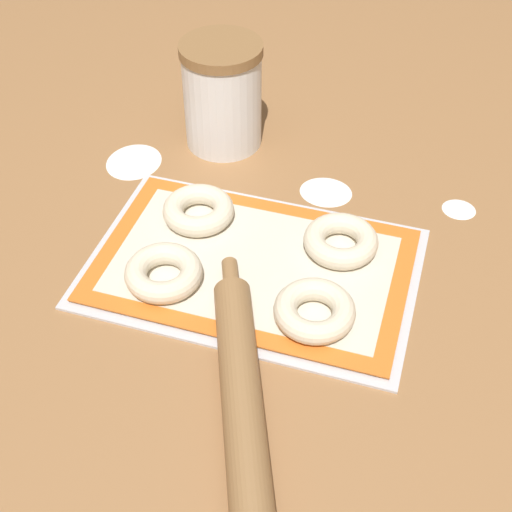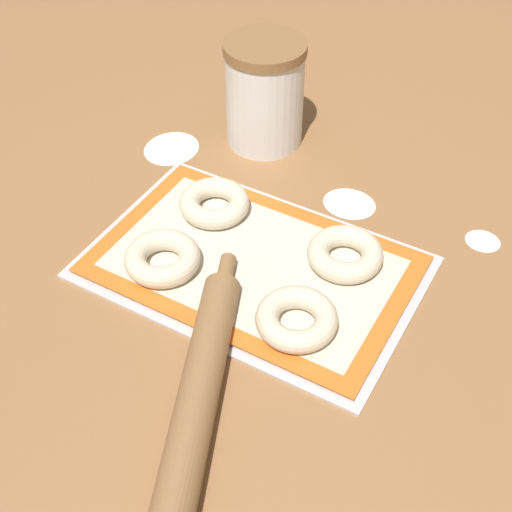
% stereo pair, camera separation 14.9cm
% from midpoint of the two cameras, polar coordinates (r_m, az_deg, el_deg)
% --- Properties ---
extents(ground_plane, '(2.80, 2.80, 0.00)m').
position_cam_midpoint_polar(ground_plane, '(0.97, -4.76, -1.63)').
color(ground_plane, olive).
extents(baking_tray, '(0.44, 0.29, 0.01)m').
position_cam_midpoint_polar(baking_tray, '(0.97, -4.38, -1.27)').
color(baking_tray, silver).
rests_on(baking_tray, ground_plane).
extents(baking_mat, '(0.42, 0.27, 0.00)m').
position_cam_midpoint_polar(baking_mat, '(0.96, -4.40, -1.05)').
color(baking_mat, orange).
rests_on(baking_mat, baking_tray).
extents(bagel_front_left, '(0.10, 0.10, 0.03)m').
position_cam_midpoint_polar(bagel_front_left, '(0.95, -11.89, -1.66)').
color(bagel_front_left, beige).
rests_on(bagel_front_left, baking_mat).
extents(bagel_front_right, '(0.10, 0.10, 0.03)m').
position_cam_midpoint_polar(bagel_front_right, '(0.88, -0.07, -4.78)').
color(bagel_front_right, beige).
rests_on(bagel_front_right, baking_mat).
extents(bagel_back_left, '(0.10, 0.10, 0.03)m').
position_cam_midpoint_polar(bagel_back_left, '(1.03, -8.76, 3.36)').
color(bagel_back_left, beige).
rests_on(bagel_back_left, baking_mat).
extents(bagel_back_right, '(0.10, 0.10, 0.03)m').
position_cam_midpoint_polar(bagel_back_right, '(0.97, 2.51, 0.90)').
color(bagel_back_right, beige).
rests_on(bagel_back_right, baking_mat).
extents(flour_canister, '(0.13, 0.13, 0.17)m').
position_cam_midpoint_polar(flour_canister, '(1.16, -6.46, 12.49)').
color(flour_canister, white).
rests_on(flour_canister, ground_plane).
extents(rolling_pin, '(0.20, 0.45, 0.05)m').
position_cam_midpoint_polar(rolling_pin, '(0.80, -6.47, -12.91)').
color(rolling_pin, olive).
rests_on(rolling_pin, ground_plane).
extents(flour_patch_near, '(0.08, 0.07, 0.00)m').
position_cam_midpoint_polar(flour_patch_near, '(1.09, 1.76, 4.91)').
color(flour_patch_near, white).
rests_on(flour_patch_near, ground_plane).
extents(flour_patch_far, '(0.09, 0.10, 0.00)m').
position_cam_midpoint_polar(flour_patch_far, '(1.18, -13.36, 7.16)').
color(flour_patch_far, white).
rests_on(flour_patch_far, ground_plane).
extents(flour_patch_side, '(0.05, 0.05, 0.00)m').
position_cam_midpoint_polar(flour_patch_side, '(1.08, 12.25, 3.43)').
color(flour_patch_side, white).
rests_on(flour_patch_side, ground_plane).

